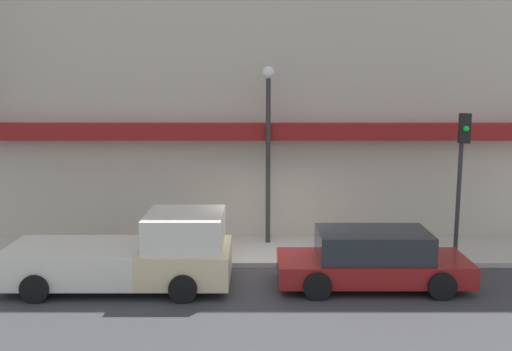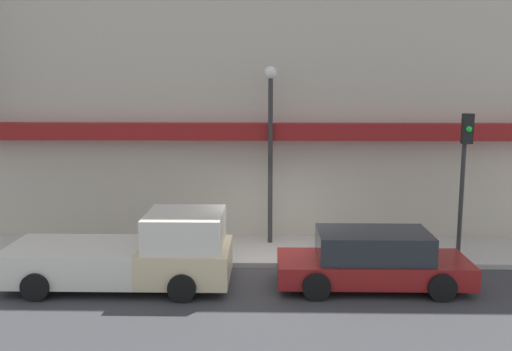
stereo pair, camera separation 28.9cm
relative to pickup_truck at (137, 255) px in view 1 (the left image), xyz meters
The scene contains 8 objects.
ground_plane 3.73m from the pickup_truck, 22.08° to the left, with size 80.00×80.00×0.00m, color #38383A.
sidewalk 4.42m from the pickup_truck, 39.17° to the left, with size 36.00×2.77×0.14m.
building 8.20m from the pickup_truck, 59.10° to the left, with size 19.80×3.80×11.50m.
pickup_truck is the anchor object (origin of this frame).
parked_car 5.78m from the pickup_truck, ahead, with size 4.60×1.97×1.39m.
fire_hydrant 2.29m from the pickup_truck, 75.49° to the left, with size 0.19×0.19×0.71m.
street_lamp 5.43m from the pickup_truck, 45.76° to the left, with size 0.36×0.36×5.25m.
traffic_light 9.01m from the pickup_truck, 13.25° to the left, with size 0.28×0.42×3.97m.
Camera 1 is at (-0.43, -14.70, 4.95)m, focal length 40.00 mm.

